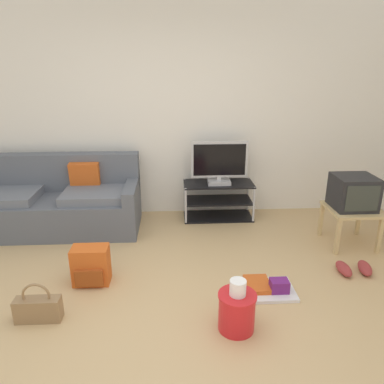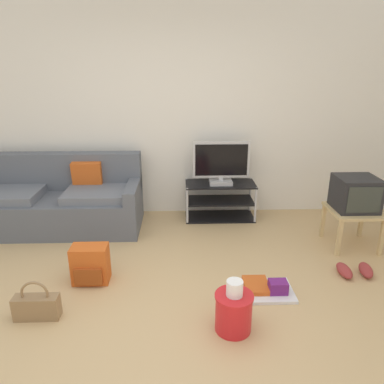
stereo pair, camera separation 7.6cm
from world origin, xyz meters
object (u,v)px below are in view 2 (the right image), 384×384
(handbag, at_px, (37,306))
(floor_tray, at_px, (267,288))
(tv_stand, at_px, (220,201))
(couch, at_px, (58,202))
(flat_tv, at_px, (221,163))
(crt_tv, at_px, (356,193))
(cleaning_bucket, at_px, (234,309))
(side_table, at_px, (353,215))
(sneakers_pair, at_px, (355,270))
(backpack, at_px, (90,264))

(handbag, bearing_deg, floor_tray, 8.39)
(tv_stand, distance_m, handbag, 2.61)
(couch, distance_m, flat_tv, 2.09)
(crt_tv, relative_size, floor_tray, 0.94)
(couch, distance_m, cleaning_bucket, 2.74)
(couch, height_order, side_table, couch)
(handbag, bearing_deg, couch, 101.47)
(couch, height_order, flat_tv, flat_tv)
(couch, height_order, sneakers_pair, couch)
(tv_stand, relative_size, backpack, 2.49)
(side_table, distance_m, sneakers_pair, 0.71)
(flat_tv, bearing_deg, cleaning_bucket, -93.29)
(side_table, height_order, backpack, side_table)
(couch, xyz_separation_m, side_table, (3.41, -0.62, 0.04))
(side_table, relative_size, sneakers_pair, 1.42)
(flat_tv, xyz_separation_m, side_table, (1.38, -0.82, -0.38))
(side_table, bearing_deg, floor_tray, -142.49)
(side_table, distance_m, handbag, 3.27)
(sneakers_pair, bearing_deg, cleaning_bucket, -150.41)
(flat_tv, bearing_deg, handbag, -130.43)
(crt_tv, bearing_deg, couch, 169.97)
(side_table, xyz_separation_m, backpack, (-2.74, -0.63, -0.19))
(flat_tv, relative_size, sneakers_pair, 1.96)
(flat_tv, xyz_separation_m, backpack, (-1.36, -1.45, -0.57))
(flat_tv, relative_size, handbag, 2.01)
(crt_tv, relative_size, handbag, 1.21)
(cleaning_bucket, bearing_deg, couch, 134.34)
(sneakers_pair, bearing_deg, floor_tray, -163.99)
(tv_stand, height_order, floor_tray, tv_stand)
(backpack, bearing_deg, sneakers_pair, -27.04)
(couch, height_order, tv_stand, couch)
(backpack, distance_m, cleaning_bucket, 1.43)
(crt_tv, distance_m, backpack, 2.85)
(cleaning_bucket, bearing_deg, sneakers_pair, 29.59)
(cleaning_bucket, bearing_deg, backpack, 150.37)
(flat_tv, height_order, crt_tv, flat_tv)
(side_table, bearing_deg, backpack, -166.97)
(crt_tv, height_order, handbag, crt_tv)
(flat_tv, height_order, backpack, flat_tv)
(couch, bearing_deg, crt_tv, -10.03)
(handbag, xyz_separation_m, floor_tray, (1.92, 0.28, -0.07))
(handbag, bearing_deg, backpack, 58.74)
(crt_tv, bearing_deg, backpack, -166.65)
(flat_tv, bearing_deg, tv_stand, 90.00)
(couch, distance_m, tv_stand, 2.05)
(cleaning_bucket, height_order, floor_tray, cleaning_bucket)
(tv_stand, distance_m, flat_tv, 0.51)
(flat_tv, distance_m, handbag, 2.66)
(side_table, relative_size, cleaning_bucket, 1.21)
(handbag, height_order, sneakers_pair, handbag)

